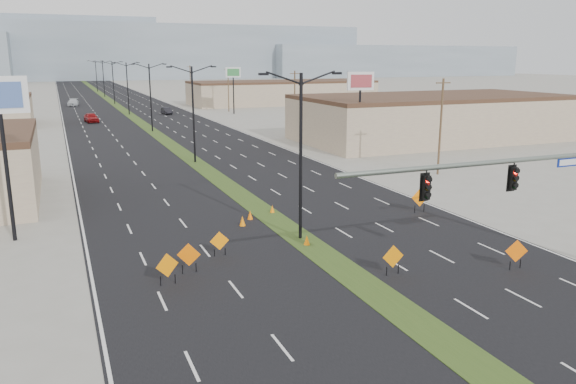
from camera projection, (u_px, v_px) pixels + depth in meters
name	position (u px, v px, depth m)	size (l,w,h in m)	color
ground	(414.00, 321.00, 23.72)	(600.00, 600.00, 0.00)	gray
road_surface	(127.00, 113.00, 113.67)	(25.00, 400.00, 0.02)	black
median_strip	(127.00, 113.00, 113.67)	(2.00, 400.00, 0.04)	#2D4418
building_se_near	(433.00, 119.00, 76.13)	(36.00, 18.00, 5.50)	tan
building_se_far	(282.00, 93.00, 136.14)	(44.00, 16.00, 5.00)	tan
mesa_center	(156.00, 52.00, 305.11)	(220.00, 50.00, 28.00)	gray
mesa_east	(387.00, 61.00, 349.05)	(160.00, 50.00, 18.00)	gray
mesa_backdrop	(16.00, 48.00, 296.76)	(140.00, 50.00, 32.00)	gray
signal_mast	(541.00, 184.00, 27.56)	(16.30, 0.60, 8.00)	slate
streetlight_0	(301.00, 152.00, 33.25)	(5.15, 0.24, 10.02)	black
streetlight_1	(193.00, 111.00, 58.44)	(5.15, 0.24, 10.02)	black
streetlight_2	(150.00, 95.00, 83.63)	(5.15, 0.24, 10.02)	black
streetlight_3	(128.00, 87.00, 108.81)	(5.15, 0.24, 10.02)	black
streetlight_4	(113.00, 81.00, 134.00)	(5.15, 0.24, 10.02)	black
streetlight_5	(103.00, 78.00, 159.19)	(5.15, 0.24, 10.02)	black
streetlight_6	(96.00, 75.00, 184.37)	(5.15, 0.24, 10.02)	black
utility_pole_0	(441.00, 125.00, 52.51)	(1.60, 0.20, 9.00)	#4C3823
utility_pole_1	(295.00, 100.00, 84.00)	(1.60, 0.20, 9.00)	#4C3823
utility_pole_2	(228.00, 89.00, 115.48)	(1.60, 0.20, 9.00)	#4C3823
utility_pole_3	(190.00, 82.00, 146.97)	(1.60, 0.20, 9.00)	#4C3823
car_left	(91.00, 118.00, 96.63)	(1.95, 4.84, 1.65)	maroon
car_mid	(167.00, 111.00, 110.73)	(1.40, 4.01, 1.32)	black
car_far	(73.00, 102.00, 130.15)	(2.25, 5.53, 1.60)	#B4B9BE
construction_sign_0	(189.00, 256.00, 28.75)	(1.15, 0.48, 1.62)	#E76404
construction_sign_1	(167.00, 266.00, 27.27)	(1.17, 0.42, 1.62)	orange
construction_sign_2	(220.00, 242.00, 31.29)	(1.08, 0.11, 1.43)	orange
construction_sign_3	(393.00, 258.00, 28.53)	(1.20, 0.08, 1.59)	orange
construction_sign_4	(516.00, 252.00, 29.30)	(1.16, 0.43, 1.61)	#FA6405
construction_sign_5	(420.00, 198.00, 40.12)	(1.35, 0.14, 1.80)	orange
cone_0	(242.00, 221.00, 37.03)	(0.41, 0.41, 0.69)	orange
cone_1	(307.00, 240.00, 33.19)	(0.38, 0.38, 0.63)	orange
cone_2	(272.00, 209.00, 40.16)	(0.35, 0.35, 0.58)	orange
cone_3	(250.00, 215.00, 38.53)	(0.38, 0.38, 0.64)	orange
pole_sign_east_near	(360.00, 88.00, 62.72)	(3.06, 0.93, 9.34)	black
pole_sign_east_far	(233.00, 76.00, 109.95)	(2.98, 0.92, 9.10)	black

